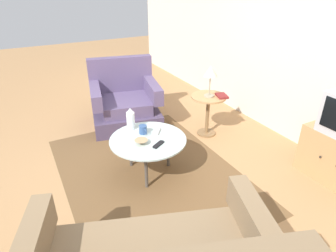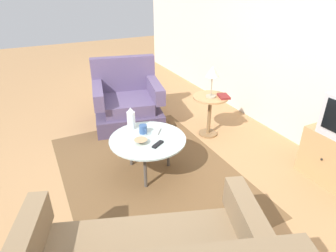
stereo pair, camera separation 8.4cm
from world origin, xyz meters
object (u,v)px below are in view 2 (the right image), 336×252
mug (143,129)px  book (224,96)px  armchair (127,103)px  tv_remote_silver (158,131)px  bowl (140,142)px  tv_remote_dark (158,144)px  side_table (210,107)px  vase (131,118)px  coffee_table (148,141)px  table_lamp (212,73)px

mug → book: bearing=99.6°
armchair → tv_remote_silver: armchair is taller
bowl → tv_remote_dark: bearing=53.5°
bowl → tv_remote_dark: 0.19m
side_table → tv_remote_dark: side_table is taller
vase → side_table: bearing=97.1°
bowl → coffee_table: bearing=119.6°
tv_remote_dark → book: 1.34m
side_table → book: (0.11, 0.14, 0.18)m
armchair → side_table: size_ratio=1.94×
armchair → tv_remote_silver: bearing=99.1°
table_lamp → tv_remote_dark: 1.32m
mug → tv_remote_silver: size_ratio=0.93×
mug → bowl: 0.23m
side_table → table_lamp: table_lamp is taller
mug → tv_remote_silver: bearing=71.5°
table_lamp → side_table: bearing=149.7°
mug → coffee_table: bearing=-2.3°
coffee_table → table_lamp: table_lamp is taller
coffee_table → mug: 0.16m
coffee_table → bowl: size_ratio=5.89×
table_lamp → bowl: bearing=-67.7°
armchair → bowl: size_ratio=7.91×
table_lamp → bowl: size_ratio=2.97×
vase → armchair: bearing=163.9°
coffee_table → table_lamp: bearing=111.5°
side_table → table_lamp: size_ratio=1.37×
table_lamp → tv_remote_dark: bearing=-60.1°
table_lamp → mug: size_ratio=3.04×
armchair → table_lamp: size_ratio=2.66×
tv_remote_dark → mug: bearing=-114.2°
armchair → book: bearing=147.6°
side_table → tv_remote_silver: bearing=-68.8°
tv_remote_silver → tv_remote_dark: bearing=13.0°
vase → tv_remote_silver: bearing=46.3°
table_lamp → vase: 1.24m
side_table → mug: size_ratio=4.17×
vase → bowl: vase is taller
table_lamp → coffee_table: bearing=-68.5°
bowl → vase: bearing=174.4°
bowl → tv_remote_dark: bowl is taller
mug → table_lamp: bearing=105.2°
side_table → vase: vase is taller
side_table → mug: side_table is taller
bowl → tv_remote_silver: (-0.15, 0.27, -0.01)m
side_table → bowl: side_table is taller
mug → vase: bearing=-155.4°
coffee_table → vase: size_ratio=3.22×
coffee_table → table_lamp: size_ratio=1.98×
coffee_table → side_table: (-0.46, 1.13, 0.01)m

